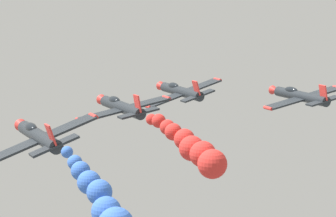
{
  "coord_description": "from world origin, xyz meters",
  "views": [
    {
      "loc": [
        -32.56,
        -68.11,
        72.73
      ],
      "look_at": [
        0.0,
        0.0,
        60.52
      ],
      "focal_mm": 82.42,
      "sensor_mm": 36.0,
      "label": 1
    }
  ],
  "objects": [
    {
      "name": "smoke_trail_left_inner",
      "position": [
        -4.97,
        -15.02,
        59.88
      ],
      "size": [
        2.29,
        13.12,
        3.5
      ],
      "color": "red"
    },
    {
      "name": "airplane_lead",
      "position": [
        6.07,
        9.36,
        60.73
      ],
      "size": [
        9.29,
        10.35,
        3.3
      ],
      "rotation": [
        0.0,
        -0.28,
        0.0
      ],
      "color": "#23282D"
    },
    {
      "name": "airplane_left_inner",
      "position": [
        -4.96,
        0.07,
        61.04
      ],
      "size": [
        9.48,
        10.35,
        2.83
      ],
      "rotation": [
        0.0,
        -0.17,
        0.0
      ],
      "color": "#23282D"
    },
    {
      "name": "airplane_right_inner",
      "position": [
        16.36,
        0.72,
        60.68
      ],
      "size": [
        9.46,
        10.35,
        2.9
      ],
      "rotation": [
        0.0,
        -0.18,
        0.0
      ],
      "color": "#23282D"
    },
    {
      "name": "airplane_left_outer",
      "position": [
        -16.05,
        -9.83,
        60.88
      ],
      "size": [
        9.17,
        10.35,
        3.49
      ],
      "rotation": [
        0.0,
        -0.33,
        0.0
      ],
      "color": "#23282D"
    },
    {
      "name": "smoke_trail_left_outer",
      "position": [
        -16.65,
        -25.4,
        59.63
      ],
      "size": [
        2.41,
        13.0,
        3.45
      ],
      "color": "blue"
    }
  ]
}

